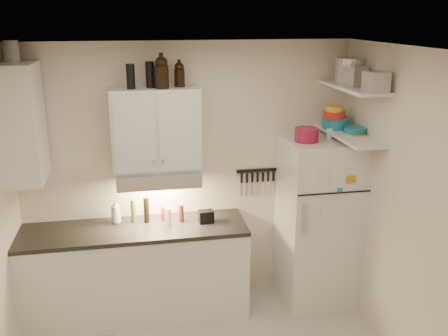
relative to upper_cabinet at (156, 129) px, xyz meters
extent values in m
cube|color=silver|center=(0.30, -1.33, 0.78)|extent=(3.20, 3.00, 0.02)
cube|color=beige|center=(0.30, 0.18, -0.53)|extent=(3.20, 0.02, 2.60)
cube|color=beige|center=(1.91, -1.33, -0.53)|extent=(0.02, 3.00, 2.60)
cube|color=white|center=(-0.25, -0.14, -1.39)|extent=(2.10, 0.60, 0.88)
cube|color=black|center=(-0.25, -0.14, -0.93)|extent=(2.10, 0.62, 0.04)
cube|color=white|center=(0.00, 0.00, 0.00)|extent=(0.80, 0.33, 0.75)
cube|color=white|center=(-1.14, -0.14, 0.12)|extent=(0.33, 0.55, 1.00)
cube|color=silver|center=(0.00, -0.06, -0.44)|extent=(0.76, 0.46, 0.12)
cube|color=white|center=(1.55, -0.18, -0.98)|extent=(0.70, 0.68, 1.70)
cube|color=white|center=(1.75, -0.31, 0.38)|extent=(0.30, 0.95, 0.03)
cube|color=white|center=(1.75, -0.31, -0.07)|extent=(0.30, 0.95, 0.03)
cube|color=black|center=(1.00, 0.15, -0.51)|extent=(0.42, 0.02, 0.03)
cylinder|color=#A11235|center=(1.36, -0.24, -0.06)|extent=(0.26, 0.26, 0.13)
cube|color=#B69616|center=(1.82, -0.32, -0.09)|extent=(0.20, 0.25, 0.08)
cylinder|color=silver|center=(1.62, -0.17, -0.08)|extent=(0.07, 0.07, 0.10)
cylinder|color=silver|center=(1.83, -0.09, 0.50)|extent=(0.33, 0.33, 0.23)
cube|color=#AAAAAD|center=(1.75, -0.34, 0.48)|extent=(0.22, 0.21, 0.18)
cube|color=#AAAAAD|center=(1.76, -0.71, 0.47)|extent=(0.19, 0.19, 0.17)
cylinder|color=teal|center=(1.71, -0.06, 0.00)|extent=(0.26, 0.26, 0.11)
cylinder|color=red|center=(1.68, -0.09, 0.09)|extent=(0.21, 0.21, 0.06)
cylinder|color=gold|center=(1.68, -0.09, 0.15)|extent=(0.17, 0.17, 0.05)
cylinder|color=teal|center=(1.82, -0.29, -0.02)|extent=(0.23, 0.23, 0.05)
cylinder|color=black|center=(-0.03, 0.01, 0.49)|extent=(0.10, 0.10, 0.23)
cylinder|color=black|center=(-0.20, -0.05, 0.48)|extent=(0.09, 0.09, 0.22)
cylinder|color=silver|center=(-1.16, -0.02, 0.71)|extent=(0.16, 0.16, 0.17)
imported|color=white|center=(-0.41, 0.02, -0.77)|extent=(0.11, 0.11, 0.27)
cylinder|color=#5D2A1C|center=(0.20, -0.07, -0.82)|extent=(0.06, 0.06, 0.17)
cylinder|color=#3F6218|center=(-0.25, 0.01, -0.79)|extent=(0.04, 0.04, 0.22)
cylinder|color=black|center=(-0.12, -0.02, -0.78)|extent=(0.05, 0.05, 0.25)
cylinder|color=silver|center=(0.07, -0.13, -0.82)|extent=(0.07, 0.07, 0.17)
cylinder|color=#A11235|center=(0.05, 0.01, -0.84)|extent=(0.08, 0.08, 0.13)
cube|color=black|center=(0.43, -0.13, -0.85)|extent=(0.15, 0.11, 0.12)
camera|label=1|loc=(-0.22, -4.49, 1.01)|focal=40.00mm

